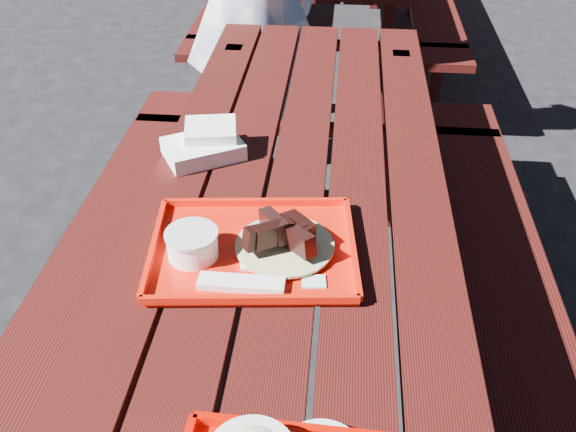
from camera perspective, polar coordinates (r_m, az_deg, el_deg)
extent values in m
plane|color=black|center=(2.04, 0.41, -16.33)|extent=(60.00, 60.00, 0.00)
cube|color=#3A0E0B|center=(1.58, -10.38, 1.15)|extent=(0.14, 2.40, 0.04)
cube|color=#3A0E0B|center=(1.55, -5.02, 0.87)|extent=(0.14, 2.40, 0.04)
cube|color=#3A0E0B|center=(1.53, 0.52, 0.57)|extent=(0.14, 2.40, 0.04)
cube|color=#3A0E0B|center=(1.53, 6.13, 0.26)|extent=(0.14, 2.40, 0.04)
cube|color=#3A0E0B|center=(1.54, 11.71, -0.04)|extent=(0.14, 2.40, 0.04)
cube|color=#3A0E0B|center=(1.85, -17.83, -6.06)|extent=(0.25, 2.40, 0.04)
cube|color=#3A0E0B|center=(2.61, -10.75, 2.63)|extent=(0.06, 0.06, 0.42)
cube|color=#3A0E0B|center=(1.79, 19.56, -8.34)|extent=(0.25, 2.40, 0.04)
cube|color=#3A0E0B|center=(2.56, 15.17, 1.25)|extent=(0.06, 0.06, 0.42)
cube|color=#3A0E0B|center=(2.56, -4.41, 6.90)|extent=(0.06, 0.06, 0.75)
cube|color=#3A0E0B|center=(2.54, 9.17, 6.22)|extent=(0.06, 0.06, 0.75)
cube|color=#3A0E0B|center=(2.51, 2.38, 7.71)|extent=(1.40, 0.06, 0.04)
cube|color=#3A0E0B|center=(3.56, -6.29, 12.58)|extent=(0.06, 0.06, 0.42)
cube|color=#3A0E0B|center=(3.53, 12.93, 11.65)|extent=(0.06, 0.06, 0.42)
cube|color=#3A0E0B|center=(3.35, -2.01, 14.25)|extent=(0.06, 0.06, 0.75)
cube|color=#3A0E0B|center=(3.33, 8.60, 13.74)|extent=(0.06, 0.06, 0.75)
cube|color=#3A0E0B|center=(3.31, 3.32, 14.94)|extent=(1.40, 0.06, 0.04)
cube|color=red|center=(1.37, -3.10, -3.16)|extent=(0.45, 0.37, 0.01)
cube|color=red|center=(1.49, -2.90, 1.23)|extent=(0.42, 0.05, 0.02)
cube|color=red|center=(1.24, -3.39, -7.41)|extent=(0.42, 0.05, 0.02)
cube|color=red|center=(1.36, 5.75, -2.63)|extent=(0.04, 0.32, 0.02)
cube|color=red|center=(1.38, -11.86, -2.68)|extent=(0.04, 0.32, 0.02)
cube|color=white|center=(1.36, -1.10, -2.84)|extent=(0.16, 0.16, 0.01)
cylinder|color=tan|center=(1.36, -0.30, -2.61)|extent=(0.21, 0.21, 0.01)
cylinder|color=white|center=(1.34, -8.48, -2.61)|extent=(0.11, 0.11, 0.05)
cylinder|color=silver|center=(1.33, -8.60, -1.60)|extent=(0.11, 0.11, 0.01)
cube|color=white|center=(1.27, -4.17, -5.98)|extent=(0.17, 0.04, 0.01)
cube|color=white|center=(1.28, 2.30, -5.84)|extent=(0.05, 0.04, 0.00)
cube|color=white|center=(1.70, -7.55, 5.93)|extent=(0.24, 0.22, 0.04)
cube|color=white|center=(1.70, -6.89, 7.50)|extent=(0.15, 0.13, 0.04)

